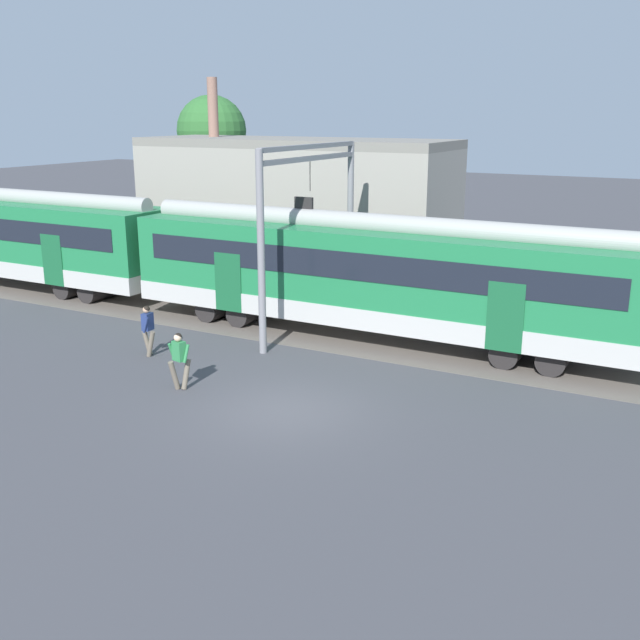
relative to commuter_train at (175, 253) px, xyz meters
The scene contains 8 objects.
ground_plane 11.83m from the commuter_train, 37.36° to the right, with size 160.00×160.00×0.00m, color #424247.
track_bed 3.35m from the commuter_train, behind, with size 80.00×4.40×0.01m, color #605951.
commuter_train is the anchor object (origin of this frame).
pedestrian_navy 6.13m from the commuter_train, 59.99° to the right, with size 0.66×0.54×1.67m.
pedestrian_green 9.28m from the commuter_train, 50.84° to the right, with size 0.61×0.61×1.67m.
catenary_gantry 6.41m from the commuter_train, ahead, with size 0.24×6.64×6.53m.
background_building 8.13m from the commuter_train, 84.76° to the left, with size 15.11×5.00×9.20m.
street_tree_left 16.16m from the commuter_train, 120.36° to the left, with size 4.01×4.01×8.54m.
Camera 1 is at (9.47, -15.74, 7.59)m, focal length 42.00 mm.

